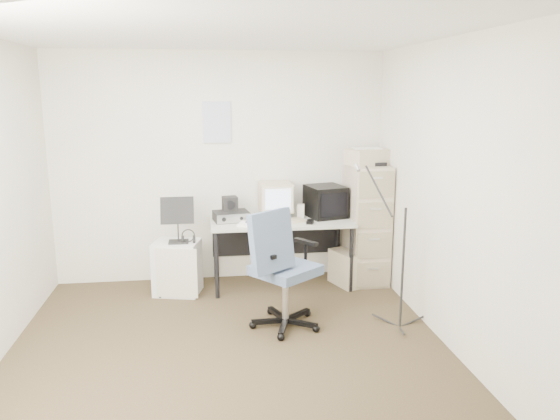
{
  "coord_description": "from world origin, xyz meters",
  "views": [
    {
      "loc": [
        -0.15,
        -4.16,
        2.09
      ],
      "look_at": [
        0.55,
        0.95,
        0.95
      ],
      "focal_mm": 35.0,
      "sensor_mm": 36.0,
      "label": 1
    }
  ],
  "objects": [
    {
      "name": "radio_speaker",
      "position": [
        0.09,
        1.53,
        0.91
      ],
      "size": [
        0.17,
        0.16,
        0.15
      ],
      "primitive_type": "cube",
      "rotation": [
        0.0,
        0.0,
        0.17
      ],
      "color": "black",
      "rests_on": "radio_receiver"
    },
    {
      "name": "mic_stand",
      "position": [
        1.55,
        0.24,
        0.72
      ],
      "size": [
        0.02,
        0.02,
        1.43
      ],
      "primitive_type": "cylinder",
      "rotation": [
        0.0,
        0.0,
        1.67
      ],
      "color": "black",
      "rests_on": "floor"
    },
    {
      "name": "wall_calendar",
      "position": [
        -0.02,
        1.79,
        1.75
      ],
      "size": [
        0.3,
        0.02,
        0.44
      ],
      "primitive_type": "cube",
      "color": "white",
      "rests_on": "wall_back"
    },
    {
      "name": "floor",
      "position": [
        0.0,
        0.0,
        -0.01
      ],
      "size": [
        3.6,
        3.6,
        0.01
      ],
      "primitive_type": "cube",
      "color": "#3A2D1A",
      "rests_on": "ground"
    },
    {
      "name": "crt_tv",
      "position": [
        1.13,
        1.54,
        0.9
      ],
      "size": [
        0.46,
        0.47,
        0.34
      ],
      "primitive_type": "cube",
      "rotation": [
        0.0,
        0.0,
        0.24
      ],
      "color": "black",
      "rests_on": "desk"
    },
    {
      "name": "pc_tower",
      "position": [
        1.32,
        1.35,
        0.19
      ],
      "size": [
        0.31,
        0.44,
        0.37
      ],
      "primitive_type": "cube",
      "rotation": [
        0.0,
        0.0,
        0.35
      ],
      "color": "#CAB391",
      "rests_on": "floor"
    },
    {
      "name": "wall_front",
      "position": [
        0.0,
        -1.8,
        1.25
      ],
      "size": [
        3.6,
        0.02,
        2.5
      ],
      "primitive_type": "cube",
      "color": "silver",
      "rests_on": "ground"
    },
    {
      "name": "filing_cabinet",
      "position": [
        1.58,
        1.48,
        0.65
      ],
      "size": [
        0.4,
        0.6,
        1.3
      ],
      "primitive_type": "cube",
      "color": "tan",
      "rests_on": "floor"
    },
    {
      "name": "papers",
      "position": [
        0.32,
        1.32,
        0.74
      ],
      "size": [
        0.35,
        0.4,
        0.02
      ],
      "primitive_type": "cube",
      "rotation": [
        0.0,
        0.0,
        -0.39
      ],
      "color": "white",
      "rests_on": "desk"
    },
    {
      "name": "music_stand",
      "position": [
        -0.45,
        1.31,
        0.8
      ],
      "size": [
        0.36,
        0.24,
        0.49
      ],
      "primitive_type": "cube",
      "rotation": [
        0.0,
        0.0,
        -0.19
      ],
      "color": "black",
      "rests_on": "side_cart"
    },
    {
      "name": "desk",
      "position": [
        0.63,
        1.45,
        0.36
      ],
      "size": [
        1.5,
        0.7,
        0.73
      ],
      "primitive_type": "cube",
      "color": "beige",
      "rests_on": "floor"
    },
    {
      "name": "office_chair",
      "position": [
        0.52,
        0.38,
        0.56
      ],
      "size": [
        0.9,
        0.9,
        1.11
      ],
      "primitive_type": "cube",
      "rotation": [
        0.0,
        0.0,
        0.67
      ],
      "color": "slate",
      "rests_on": "floor"
    },
    {
      "name": "mouse",
      "position": [
        0.91,
        1.25,
        0.75
      ],
      "size": [
        0.1,
        0.13,
        0.03
      ],
      "primitive_type": "cube",
      "rotation": [
        0.0,
        0.0,
        -0.33
      ],
      "color": "black",
      "rests_on": "desk"
    },
    {
      "name": "wall_right",
      "position": [
        1.8,
        0.0,
        1.25
      ],
      "size": [
        0.02,
        3.6,
        2.5
      ],
      "primitive_type": "cube",
      "color": "silver",
      "rests_on": "ground"
    },
    {
      "name": "keyboard",
      "position": [
        0.64,
        1.31,
        0.74
      ],
      "size": [
        0.48,
        0.31,
        0.02
      ],
      "primitive_type": "cube",
      "rotation": [
        0.0,
        0.0,
        0.35
      ],
      "color": "#CAB391",
      "rests_on": "desk"
    },
    {
      "name": "radio_receiver",
      "position": [
        0.1,
        1.48,
        0.78
      ],
      "size": [
        0.4,
        0.31,
        0.1
      ],
      "primitive_type": "cube",
      "rotation": [
        0.0,
        0.0,
        0.16
      ],
      "color": "black",
      "rests_on": "desk"
    },
    {
      "name": "printer",
      "position": [
        1.58,
        1.5,
        1.38
      ],
      "size": [
        0.51,
        0.43,
        0.17
      ],
      "primitive_type": "cube",
      "rotation": [
        0.0,
        0.0,
        0.35
      ],
      "color": "#CAB391",
      "rests_on": "filing_cabinet"
    },
    {
      "name": "desk_speaker",
      "position": [
        0.85,
        1.53,
        0.8
      ],
      "size": [
        0.09,
        0.09,
        0.15
      ],
      "primitive_type": "cube",
      "rotation": [
        0.0,
        0.0,
        -0.19
      ],
      "color": "beige",
      "rests_on": "desk"
    },
    {
      "name": "ceiling",
      "position": [
        0.0,
        0.0,
        2.5
      ],
      "size": [
        3.6,
        3.6,
        0.01
      ],
      "primitive_type": "cube",
      "color": "white",
      "rests_on": "ground"
    },
    {
      "name": "side_cart",
      "position": [
        -0.48,
        1.35,
        0.28
      ],
      "size": [
        0.52,
        0.46,
        0.56
      ],
      "primitive_type": "cube",
      "rotation": [
        0.0,
        0.0,
        -0.24
      ],
      "color": "silver",
      "rests_on": "floor"
    },
    {
      "name": "headphones",
      "position": [
        -0.35,
        1.29,
        0.61
      ],
      "size": [
        0.19,
        0.19,
        0.03
      ],
      "primitive_type": "torus",
      "rotation": [
        0.0,
        0.0,
        -0.34
      ],
      "color": "black",
      "rests_on": "side_cart"
    },
    {
      "name": "wall_back",
      "position": [
        0.0,
        1.8,
        1.25
      ],
      "size": [
        3.6,
        0.02,
        2.5
      ],
      "primitive_type": "cube",
      "color": "silver",
      "rests_on": "ground"
    },
    {
      "name": "crt_monitor",
      "position": [
        0.59,
        1.59,
        0.92
      ],
      "size": [
        0.35,
        0.37,
        0.38
      ],
      "primitive_type": "cube",
      "rotation": [
        0.0,
        0.0,
        0.02
      ],
      "color": "#CAB391",
      "rests_on": "desk"
    }
  ]
}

